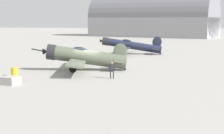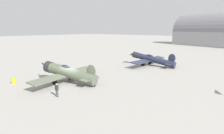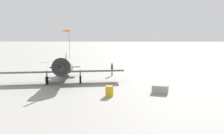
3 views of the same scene
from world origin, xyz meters
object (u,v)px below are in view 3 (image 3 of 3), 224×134
Objects in this scene: airplane_foreground at (64,68)px; equipment_crate at (160,88)px; fuel_drum at (109,91)px; ground_crew_mechanic at (112,68)px; windsock_mast at (65,32)px.

airplane_foreground is 7.30× the size of equipment_crate.
airplane_foreground reaches higher than fuel_drum.
airplane_foreground is 10.44m from equipment_crate.
airplane_foreground is 6.37m from ground_crew_mechanic.
equipment_crate is at bearing -158.63° from fuel_drum.
fuel_drum reaches higher than equipment_crate.
airplane_foreground is 1.98× the size of windsock_mast.
airplane_foreground reaches higher than equipment_crate.
equipment_crate is (-4.78, 8.07, -0.63)m from ground_crew_mechanic.
windsock_mast is at bearing -60.90° from equipment_crate.
ground_crew_mechanic is 24.98m from windsock_mast.
ground_crew_mechanic is 0.25× the size of windsock_mast.
airplane_foreground is 14.64× the size of fuel_drum.
airplane_foreground is at bearing -46.91° from fuel_drum.
windsock_mast is (16.48, -29.60, 5.45)m from equipment_crate.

